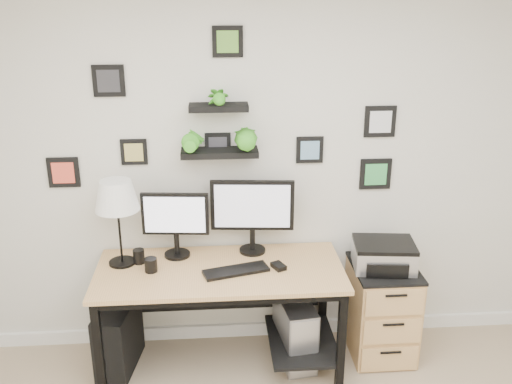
{
  "coord_description": "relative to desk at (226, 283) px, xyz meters",
  "views": [
    {
      "loc": [
        -0.34,
        -1.66,
        2.48
      ],
      "look_at": [
        -0.07,
        1.83,
        1.2
      ],
      "focal_mm": 40.0,
      "sensor_mm": 36.0,
      "label": 1
    }
  ],
  "objects": [
    {
      "name": "file_cabinet",
      "position": [
        1.09,
        0.06,
        -0.29
      ],
      "size": [
        0.43,
        0.53,
        0.67
      ],
      "color": "tan",
      "rests_on": "ground"
    },
    {
      "name": "room",
      "position": [
        0.28,
        0.32,
        -0.58
      ],
      "size": [
        4.0,
        4.0,
        4.0
      ],
      "color": "tan",
      "rests_on": "ground"
    },
    {
      "name": "monitor_left",
      "position": [
        -0.32,
        0.17,
        0.39
      ],
      "size": [
        0.44,
        0.19,
        0.45
      ],
      "color": "black",
      "rests_on": "desk"
    },
    {
      "name": "printer",
      "position": [
        1.07,
        0.06,
        0.14
      ],
      "size": [
        0.43,
        0.36,
        0.18
      ],
      "color": "silver",
      "rests_on": "file_cabinet"
    },
    {
      "name": "pc_tower_grey",
      "position": [
        0.47,
        0.01,
        -0.4
      ],
      "size": [
        0.27,
        0.49,
        0.46
      ],
      "color": "gray",
      "rests_on": "ground"
    },
    {
      "name": "mug",
      "position": [
        -0.47,
        -0.03,
        0.17
      ],
      "size": [
        0.08,
        0.08,
        0.09
      ],
      "primitive_type": "cylinder",
      "color": "black",
      "rests_on": "desk"
    },
    {
      "name": "desk",
      "position": [
        0.0,
        0.0,
        0.0
      ],
      "size": [
        1.6,
        0.7,
        0.75
      ],
      "color": "tan",
      "rests_on": "ground"
    },
    {
      "name": "keyboard",
      "position": [
        0.07,
        -0.09,
        0.13
      ],
      "size": [
        0.44,
        0.24,
        0.02
      ],
      "primitive_type": "cube",
      "rotation": [
        0.0,
        0.0,
        0.27
      ],
      "color": "black",
      "rests_on": "desk"
    },
    {
      "name": "wall_decor",
      "position": [
        0.02,
        0.26,
        1.0
      ],
      "size": [
        2.31,
        0.18,
        1.1
      ],
      "color": "black",
      "rests_on": "ground"
    },
    {
      "name": "mouse",
      "position": [
        0.34,
        -0.06,
        0.14
      ],
      "size": [
        0.1,
        0.12,
        0.03
      ],
      "primitive_type": "cube",
      "rotation": [
        0.0,
        0.0,
        0.43
      ],
      "color": "black",
      "rests_on": "desk"
    },
    {
      "name": "pc_tower_black",
      "position": [
        -0.73,
        0.02,
        -0.39
      ],
      "size": [
        0.28,
        0.5,
        0.47
      ],
      "primitive_type": "cube",
      "rotation": [
        0.0,
        0.0,
        -0.16
      ],
      "color": "black",
      "rests_on": "ground"
    },
    {
      "name": "table_lamp",
      "position": [
        -0.67,
        0.09,
        0.59
      ],
      "size": [
        0.28,
        0.28,
        0.58
      ],
      "color": "black",
      "rests_on": "desk"
    },
    {
      "name": "monitor_right",
      "position": [
        0.19,
        0.2,
        0.43
      ],
      "size": [
        0.56,
        0.19,
        0.52
      ],
      "color": "black",
      "rests_on": "desk"
    },
    {
      "name": "pen_cup",
      "position": [
        -0.56,
        0.09,
        0.17
      ],
      "size": [
        0.07,
        0.07,
        0.1
      ],
      "primitive_type": "cylinder",
      "color": "black",
      "rests_on": "desk"
    }
  ]
}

